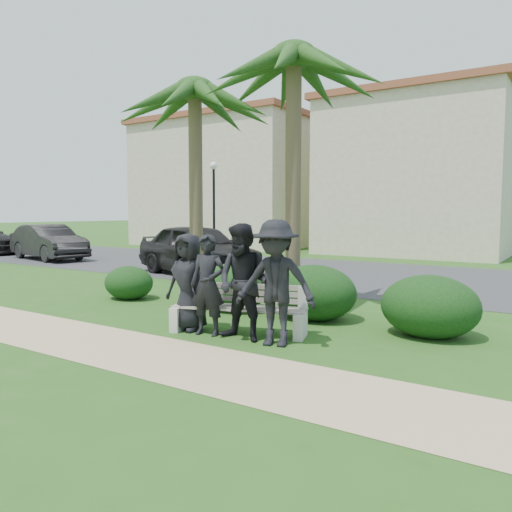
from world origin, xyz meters
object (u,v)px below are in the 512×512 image
at_px(man_a, 188,282).
at_px(man_c, 243,282).
at_px(palm_left, 195,92).
at_px(park_bench, 239,312).
at_px(palm_right, 294,59).
at_px(street_lamp, 214,191).
at_px(car_b, 49,242).
at_px(man_d, 276,283).
at_px(car_a, 198,249).
at_px(man_b, 208,285).

bearing_deg(man_a, man_c, -3.42).
distance_m(man_a, palm_left, 5.32).
bearing_deg(palm_left, man_c, -40.86).
xyz_separation_m(park_bench, palm_right, (-0.37, 2.44, 4.65)).
xyz_separation_m(street_lamp, palm_left, (6.94, -9.56, 1.78)).
bearing_deg(man_c, car_b, 156.04).
relative_size(park_bench, man_d, 1.26).
bearing_deg(man_a, car_a, 127.70).
bearing_deg(man_b, man_d, -11.21).
xyz_separation_m(park_bench, man_a, (-0.84, -0.27, 0.46)).
relative_size(man_a, palm_right, 0.27).
relative_size(street_lamp, man_a, 2.65).
relative_size(street_lamp, car_a, 0.91).
relative_size(street_lamp, palm_left, 0.75).
bearing_deg(man_d, car_b, 142.73).
bearing_deg(car_b, man_d, -102.88).
distance_m(street_lamp, man_b, 15.91).
distance_m(man_b, car_a, 7.65).
relative_size(park_bench, car_b, 0.54).
xyz_separation_m(man_a, palm_left, (-2.20, 2.85, 3.92)).
bearing_deg(car_a, man_a, -126.97).
xyz_separation_m(man_b, car_b, (-13.40, 6.30, -0.09)).
xyz_separation_m(park_bench, car_b, (-13.76, 5.94, 0.37)).
xyz_separation_m(man_b, palm_right, (-0.01, 2.80, 4.18)).
distance_m(man_b, palm_left, 5.58).
distance_m(street_lamp, palm_right, 13.80).
bearing_deg(palm_left, man_b, -47.48).
xyz_separation_m(street_lamp, palm_right, (9.61, -9.69, 2.05)).
height_order(man_b, car_b, man_b).
distance_m(man_c, palm_right, 4.99).
relative_size(man_b, car_b, 0.37).
xyz_separation_m(car_a, car_b, (-8.38, 0.52, -0.08)).
height_order(man_b, palm_left, palm_left).
distance_m(man_c, car_a, 8.08).
bearing_deg(palm_right, man_c, -76.26).
distance_m(street_lamp, man_c, 16.29).
height_order(park_bench, man_c, man_c).
bearing_deg(man_b, man_a, 156.83).
height_order(man_a, car_a, man_a).
bearing_deg(man_c, man_b, -177.35).
bearing_deg(man_a, car_b, 153.46).
bearing_deg(park_bench, palm_left, 121.88).
height_order(street_lamp, man_a, street_lamp).
bearing_deg(man_d, man_b, 168.17).
xyz_separation_m(park_bench, man_d, (0.87, -0.31, 0.58)).
xyz_separation_m(street_lamp, man_c, (10.29, -12.46, -2.04)).
bearing_deg(man_c, palm_right, 103.78).
distance_m(car_a, car_b, 8.40).
xyz_separation_m(man_d, car_a, (-6.25, 5.73, -0.13)).
relative_size(street_lamp, man_b, 2.65).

